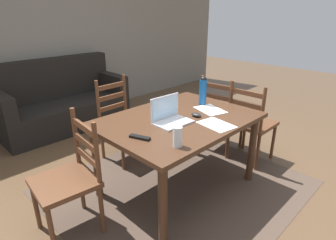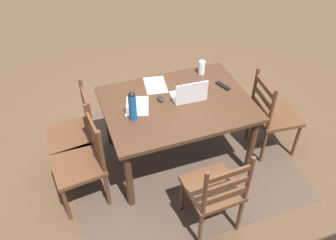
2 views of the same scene
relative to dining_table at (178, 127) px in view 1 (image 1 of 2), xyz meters
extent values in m
plane|color=brown|center=(0.00, 0.00, -0.65)|extent=(14.00, 14.00, 0.00)
cube|color=#47382D|center=(0.00, 0.00, -0.65)|extent=(2.27, 2.05, 0.01)
cube|color=slate|center=(0.00, 2.79, 0.70)|extent=(8.00, 0.12, 2.70)
cube|color=#422819|center=(0.00, 0.00, 0.07)|extent=(1.41, 1.04, 0.04)
cylinder|color=#422819|center=(-0.63, -0.44, -0.30)|extent=(0.07, 0.07, 0.71)
cylinder|color=#422819|center=(0.63, -0.44, -0.30)|extent=(0.07, 0.07, 0.71)
cylinder|color=#422819|center=(-0.63, 0.44, -0.30)|extent=(0.07, 0.07, 0.71)
cylinder|color=#422819|center=(0.63, 0.44, -0.30)|extent=(0.07, 0.07, 0.71)
cube|color=#56331E|center=(-1.04, 0.21, -0.20)|extent=(0.48, 0.48, 0.04)
cylinder|color=#56331E|center=(-1.24, 0.04, -0.44)|extent=(0.04, 0.04, 0.43)
cylinder|color=#56331E|center=(-1.21, 0.41, -0.44)|extent=(0.04, 0.04, 0.43)
cylinder|color=#56331E|center=(-0.87, 0.00, -0.44)|extent=(0.04, 0.04, 0.43)
cylinder|color=#56331E|center=(-0.83, 0.38, -0.44)|extent=(0.04, 0.04, 0.43)
cylinder|color=#56331E|center=(-0.86, 0.00, 0.05)|extent=(0.04, 0.04, 0.50)
cylinder|color=#56331E|center=(-0.82, 0.38, 0.05)|extent=(0.04, 0.04, 0.50)
cube|color=#56331E|center=(-0.84, 0.19, -0.05)|extent=(0.06, 0.36, 0.05)
cube|color=#56331E|center=(-0.84, 0.19, 0.07)|extent=(0.06, 0.36, 0.05)
cube|color=#56331E|center=(-0.84, 0.19, 0.20)|extent=(0.06, 0.36, 0.05)
cube|color=#56331E|center=(1.04, -0.21, -0.20)|extent=(0.44, 0.44, 0.04)
cylinder|color=#56331E|center=(1.23, -0.02, -0.44)|extent=(0.04, 0.04, 0.43)
cylinder|color=#56331E|center=(1.23, -0.40, -0.44)|extent=(0.04, 0.04, 0.43)
cylinder|color=#56331E|center=(0.85, -0.02, -0.44)|extent=(0.04, 0.04, 0.43)
cylinder|color=#56331E|center=(0.85, -0.40, -0.44)|extent=(0.04, 0.04, 0.43)
cylinder|color=#56331E|center=(0.84, -0.02, 0.05)|extent=(0.04, 0.04, 0.50)
cylinder|color=#56331E|center=(0.84, -0.40, 0.05)|extent=(0.04, 0.04, 0.50)
cube|color=#56331E|center=(0.84, -0.21, -0.05)|extent=(0.03, 0.36, 0.05)
cube|color=#56331E|center=(0.84, -0.21, 0.07)|extent=(0.03, 0.36, 0.05)
cube|color=#56331E|center=(0.84, -0.21, 0.20)|extent=(0.03, 0.36, 0.05)
cube|color=#56331E|center=(0.00, 0.85, -0.20)|extent=(0.46, 0.46, 0.04)
cylinder|color=#56331E|center=(0.20, 0.67, -0.44)|extent=(0.04, 0.04, 0.43)
cylinder|color=#56331E|center=(-0.18, 0.65, -0.44)|extent=(0.04, 0.04, 0.43)
cylinder|color=#56331E|center=(0.18, 1.05, -0.44)|extent=(0.04, 0.04, 0.43)
cylinder|color=#56331E|center=(-0.20, 1.03, -0.44)|extent=(0.04, 0.04, 0.43)
cylinder|color=#56331E|center=(0.18, 1.06, 0.05)|extent=(0.04, 0.04, 0.50)
cylinder|color=#56331E|center=(-0.20, 1.04, 0.05)|extent=(0.04, 0.04, 0.50)
cube|color=#56331E|center=(-0.01, 1.05, -0.05)|extent=(0.36, 0.04, 0.05)
cube|color=#56331E|center=(-0.01, 1.05, 0.07)|extent=(0.36, 0.04, 0.05)
cube|color=#56331E|center=(-0.01, 1.05, 0.20)|extent=(0.36, 0.04, 0.05)
cube|color=#56331E|center=(1.04, 0.21, -0.20)|extent=(0.48, 0.48, 0.04)
cylinder|color=#56331E|center=(1.21, 0.42, -0.44)|extent=(0.04, 0.04, 0.43)
cylinder|color=#56331E|center=(1.25, 0.04, -0.44)|extent=(0.04, 0.04, 0.43)
cylinder|color=#56331E|center=(0.83, 0.38, -0.44)|extent=(0.04, 0.04, 0.43)
cylinder|color=#56331E|center=(0.87, 0.00, -0.44)|extent=(0.04, 0.04, 0.43)
cylinder|color=#56331E|center=(0.82, 0.38, 0.05)|extent=(0.04, 0.04, 0.50)
cylinder|color=#56331E|center=(0.86, 0.00, 0.05)|extent=(0.04, 0.04, 0.50)
cube|color=#56331E|center=(0.84, 0.19, -0.05)|extent=(0.06, 0.36, 0.05)
cube|color=#56331E|center=(0.84, 0.19, 0.07)|extent=(0.06, 0.36, 0.05)
cube|color=#56331E|center=(0.84, 0.19, 0.20)|extent=(0.06, 0.36, 0.05)
cube|color=black|center=(-0.06, 2.24, -0.45)|extent=(1.80, 0.80, 0.40)
cube|color=black|center=(-0.06, 2.54, 0.05)|extent=(1.80, 0.20, 0.60)
cube|color=black|center=(0.76, 2.24, -0.10)|extent=(0.16, 0.80, 0.30)
cube|color=black|center=(-0.88, 2.24, -0.10)|extent=(0.16, 0.80, 0.30)
cube|color=silver|center=(-0.13, -0.06, 0.10)|extent=(0.33, 0.23, 0.02)
cube|color=silver|center=(-0.12, 0.05, 0.21)|extent=(0.32, 0.02, 0.21)
cube|color=#A5CCEA|center=(-0.13, 0.04, 0.21)|extent=(0.30, 0.02, 0.19)
cylinder|color=#145199|center=(0.46, 0.09, 0.22)|extent=(0.07, 0.07, 0.26)
sphere|color=black|center=(0.46, 0.09, 0.35)|extent=(0.07, 0.07, 0.07)
cylinder|color=silver|center=(-0.42, -0.38, 0.17)|extent=(0.07, 0.07, 0.15)
ellipsoid|color=black|center=(0.14, -0.09, 0.11)|extent=(0.06, 0.10, 0.03)
cube|color=black|center=(-0.53, -0.09, 0.10)|extent=(0.10, 0.17, 0.02)
cube|color=white|center=(0.38, -0.08, 0.09)|extent=(0.29, 0.34, 0.00)
cube|color=white|center=(0.11, -0.34, 0.09)|extent=(0.25, 0.32, 0.00)
camera|label=1|loc=(-1.74, -1.60, 1.01)|focal=29.68mm
camera|label=2|loc=(0.99, 2.49, 2.20)|focal=37.85mm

